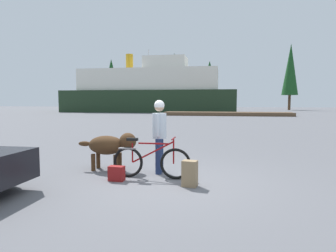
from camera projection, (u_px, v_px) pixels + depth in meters
ground_plane at (167, 182)px, 6.15m from camera, size 160.00×160.00×0.00m
bicycle at (151, 161)px, 6.40m from camera, size 1.70×0.44×0.89m
person_cyclist at (159, 130)px, 6.82m from camera, size 0.32×0.53×1.67m
dog at (111, 145)px, 7.13m from camera, size 1.45×0.53×0.91m
backpack at (190, 174)px, 5.79m from camera, size 0.31×0.25×0.51m
handbag_pannier at (117, 173)px, 6.21m from camera, size 0.33×0.21×0.31m
dock_pier at (227, 114)px, 34.39m from camera, size 14.36×2.70×0.40m
ferry_boat at (150, 92)px, 45.90m from camera, size 25.90×7.75×8.84m
sailboat_moored at (149, 108)px, 48.92m from camera, size 8.15×2.28×9.89m
pine_tree_far_left at (111, 78)px, 61.22m from camera, size 3.60×3.60×10.22m
pine_tree_center at (209, 78)px, 56.17m from camera, size 3.53×3.53×9.13m
pine_tree_far_right at (290, 70)px, 55.28m from camera, size 2.93×2.93×12.22m
pine_tree_mid_back at (174, 74)px, 64.51m from camera, size 3.32×3.32×11.96m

